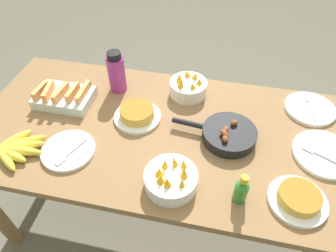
{
  "coord_description": "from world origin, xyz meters",
  "views": [
    {
      "loc": [
        0.19,
        -0.89,
        1.7
      ],
      "look_at": [
        0.0,
        0.0,
        0.77
      ],
      "focal_mm": 32.0,
      "sensor_mm": 36.0,
      "label": 1
    }
  ],
  "objects_px": {
    "fruit_bowl_mango": "(171,179)",
    "empty_plate_far_right": "(325,154)",
    "fruit_bowl_citrus": "(188,87)",
    "skillet": "(228,134)",
    "water_bottle": "(116,72)",
    "banana_bunch": "(16,148)",
    "frittata_plate_center": "(298,199)",
    "empty_plate_near_front": "(69,150)",
    "hot_sauce_bottle": "(241,190)",
    "empty_plate_far_left": "(310,109)",
    "melon_tray": "(64,97)",
    "frittata_plate_side": "(137,114)"
  },
  "relations": [
    {
      "from": "fruit_bowl_mango",
      "to": "empty_plate_far_right",
      "type": "bearing_deg",
      "value": 24.5
    },
    {
      "from": "empty_plate_far_right",
      "to": "fruit_bowl_citrus",
      "type": "relative_size",
      "value": 1.42
    },
    {
      "from": "skillet",
      "to": "water_bottle",
      "type": "bearing_deg",
      "value": -15.74
    },
    {
      "from": "banana_bunch",
      "to": "fruit_bowl_mango",
      "type": "xyz_separation_m",
      "value": [
        0.65,
        -0.03,
        0.02
      ]
    },
    {
      "from": "frittata_plate_center",
      "to": "fruit_bowl_citrus",
      "type": "height_order",
      "value": "fruit_bowl_citrus"
    },
    {
      "from": "empty_plate_near_front",
      "to": "empty_plate_far_right",
      "type": "bearing_deg",
      "value": 10.96
    },
    {
      "from": "skillet",
      "to": "banana_bunch",
      "type": "bearing_deg",
      "value": 22.84
    },
    {
      "from": "hot_sauce_bottle",
      "to": "empty_plate_far_right",
      "type": "bearing_deg",
      "value": 39.52
    },
    {
      "from": "empty_plate_near_front",
      "to": "water_bottle",
      "type": "height_order",
      "value": "water_bottle"
    },
    {
      "from": "empty_plate_far_right",
      "to": "fruit_bowl_citrus",
      "type": "distance_m",
      "value": 0.67
    },
    {
      "from": "empty_plate_near_front",
      "to": "empty_plate_far_left",
      "type": "distance_m",
      "value": 1.11
    },
    {
      "from": "empty_plate_far_right",
      "to": "frittata_plate_center",
      "type": "bearing_deg",
      "value": -117.57
    },
    {
      "from": "skillet",
      "to": "water_bottle",
      "type": "height_order",
      "value": "water_bottle"
    },
    {
      "from": "fruit_bowl_mango",
      "to": "melon_tray",
      "type": "bearing_deg",
      "value": 149.33
    },
    {
      "from": "frittata_plate_side",
      "to": "empty_plate_near_front",
      "type": "height_order",
      "value": "frittata_plate_side"
    },
    {
      "from": "frittata_plate_side",
      "to": "hot_sauce_bottle",
      "type": "height_order",
      "value": "hot_sauce_bottle"
    },
    {
      "from": "empty_plate_near_front",
      "to": "melon_tray",
      "type": "bearing_deg",
      "value": 117.8
    },
    {
      "from": "skillet",
      "to": "empty_plate_far_right",
      "type": "bearing_deg",
      "value": -175.54
    },
    {
      "from": "banana_bunch",
      "to": "frittata_plate_center",
      "type": "bearing_deg",
      "value": -0.1
    },
    {
      "from": "melon_tray",
      "to": "frittata_plate_center",
      "type": "bearing_deg",
      "value": -17.4
    },
    {
      "from": "melon_tray",
      "to": "fruit_bowl_mango",
      "type": "bearing_deg",
      "value": -30.67
    },
    {
      "from": "banana_bunch",
      "to": "fruit_bowl_mango",
      "type": "height_order",
      "value": "fruit_bowl_mango"
    },
    {
      "from": "empty_plate_far_left",
      "to": "water_bottle",
      "type": "height_order",
      "value": "water_bottle"
    },
    {
      "from": "melon_tray",
      "to": "fruit_bowl_mango",
      "type": "height_order",
      "value": "fruit_bowl_mango"
    },
    {
      "from": "frittata_plate_side",
      "to": "empty_plate_far_left",
      "type": "distance_m",
      "value": 0.81
    },
    {
      "from": "melon_tray",
      "to": "frittata_plate_side",
      "type": "height_order",
      "value": "melon_tray"
    },
    {
      "from": "melon_tray",
      "to": "skillet",
      "type": "height_order",
      "value": "melon_tray"
    },
    {
      "from": "fruit_bowl_mango",
      "to": "frittata_plate_center",
      "type": "bearing_deg",
      "value": 2.88
    },
    {
      "from": "skillet",
      "to": "fruit_bowl_mango",
      "type": "relative_size",
      "value": 1.85
    },
    {
      "from": "melon_tray",
      "to": "empty_plate_near_front",
      "type": "xyz_separation_m",
      "value": [
        0.15,
        -0.29,
        -0.03
      ]
    },
    {
      "from": "banana_bunch",
      "to": "skillet",
      "type": "relative_size",
      "value": 0.62
    },
    {
      "from": "frittata_plate_center",
      "to": "melon_tray",
      "type": "bearing_deg",
      "value": 162.6
    },
    {
      "from": "fruit_bowl_mango",
      "to": "empty_plate_far_left",
      "type": "bearing_deg",
      "value": 44.2
    },
    {
      "from": "water_bottle",
      "to": "hot_sauce_bottle",
      "type": "relative_size",
      "value": 1.56
    },
    {
      "from": "empty_plate_far_left",
      "to": "fruit_bowl_citrus",
      "type": "distance_m",
      "value": 0.59
    },
    {
      "from": "empty_plate_far_right",
      "to": "melon_tray",
      "type": "bearing_deg",
      "value": 175.8
    },
    {
      "from": "frittata_plate_center",
      "to": "fruit_bowl_mango",
      "type": "distance_m",
      "value": 0.46
    },
    {
      "from": "melon_tray",
      "to": "frittata_plate_side",
      "type": "xyz_separation_m",
      "value": [
        0.37,
        -0.04,
        -0.01
      ]
    },
    {
      "from": "skillet",
      "to": "hot_sauce_bottle",
      "type": "relative_size",
      "value": 2.7
    },
    {
      "from": "empty_plate_far_left",
      "to": "banana_bunch",
      "type": "bearing_deg",
      "value": -156.85
    },
    {
      "from": "skillet",
      "to": "frittata_plate_center",
      "type": "distance_m",
      "value": 0.37
    },
    {
      "from": "empty_plate_far_left",
      "to": "fruit_bowl_citrus",
      "type": "bearing_deg",
      "value": -179.75
    },
    {
      "from": "frittata_plate_center",
      "to": "frittata_plate_side",
      "type": "xyz_separation_m",
      "value": [
        -0.68,
        0.3,
        0.0
      ]
    },
    {
      "from": "empty_plate_far_left",
      "to": "skillet",
      "type": "bearing_deg",
      "value": -144.29
    },
    {
      "from": "empty_plate_near_front",
      "to": "hot_sauce_bottle",
      "type": "bearing_deg",
      "value": -6.09
    },
    {
      "from": "skillet",
      "to": "water_bottle",
      "type": "xyz_separation_m",
      "value": [
        -0.57,
        0.23,
        0.07
      ]
    },
    {
      "from": "frittata_plate_side",
      "to": "empty_plate_far_left",
      "type": "height_order",
      "value": "frittata_plate_side"
    },
    {
      "from": "banana_bunch",
      "to": "fruit_bowl_mango",
      "type": "relative_size",
      "value": 1.15
    },
    {
      "from": "empty_plate_far_right",
      "to": "water_bottle",
      "type": "distance_m",
      "value": 1.0
    },
    {
      "from": "empty_plate_near_front",
      "to": "empty_plate_far_right",
      "type": "xyz_separation_m",
      "value": [
        1.03,
        0.2,
        -0.0
      ]
    }
  ]
}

